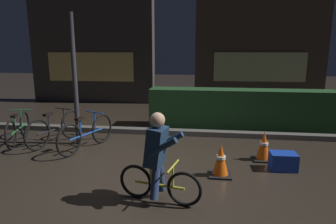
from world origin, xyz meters
The scene contains 13 objects.
ground_plane centered at (0.00, 0.00, 0.00)m, with size 40.00×40.00×0.00m, color #2D261E.
sidewalk_curb centered at (0.00, 2.20, 0.06)m, with size 12.00×0.24×0.12m, color #56544F.
hedge_row centered at (1.80, 3.10, 0.51)m, with size 4.80×0.70×1.02m, color #214723.
storefront_left centered at (-3.58, 6.50, 2.07)m, with size 4.87×0.54×4.16m.
storefront_right centered at (2.87, 7.20, 2.04)m, with size 4.90×0.54×4.10m.
street_post centered at (-1.88, 1.20, 1.40)m, with size 0.10×0.10×2.79m, color #2D2D33.
parked_bike_leftmost centered at (-3.23, 1.10, 0.32)m, with size 0.54×1.48×0.70m.
parked_bike_left_mid centered at (-2.37, 1.14, 0.34)m, with size 0.57×1.57×0.75m.
parked_bike_center_left centered at (-1.54, 0.88, 0.34)m, with size 0.60×1.55×0.75m.
traffic_cone_near centered at (1.16, -0.10, 0.27)m, with size 0.36×0.36×0.55m.
traffic_cone_far centered at (1.99, 0.72, 0.27)m, with size 0.36×0.36×0.56m.
blue_crate centered at (2.25, 0.30, 0.15)m, with size 0.44×0.32×0.30m, color #193DB7.
cyclist centered at (0.28, -1.04, 0.63)m, with size 1.17×0.60×1.25m.
Camera 1 is at (0.90, -4.68, 2.03)m, focal length 31.25 mm.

